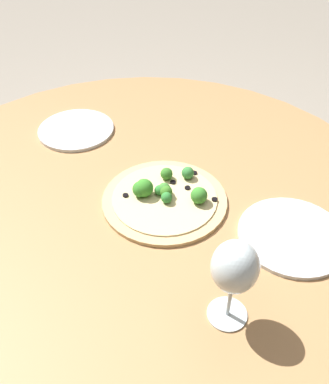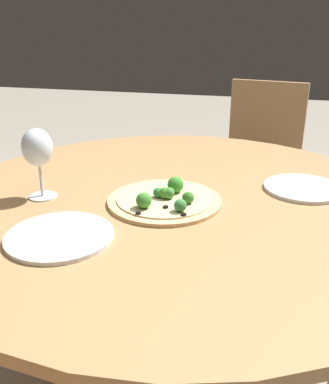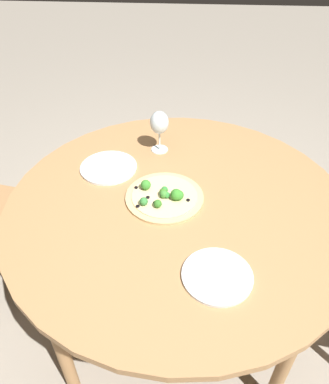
{
  "view_description": "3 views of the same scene",
  "coord_description": "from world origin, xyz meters",
  "px_view_note": "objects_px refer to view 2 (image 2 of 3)",
  "views": [
    {
      "loc": [
        -0.11,
        -0.76,
        1.41
      ],
      "look_at": [
        0.05,
        -0.02,
        0.75
      ],
      "focal_mm": 40.0,
      "sensor_mm": 36.0,
      "label": 1
    },
    {
      "loc": [
        1.05,
        0.24,
        1.17
      ],
      "look_at": [
        0.05,
        -0.02,
        0.75
      ],
      "focal_mm": 40.0,
      "sensor_mm": 36.0,
      "label": 2
    },
    {
      "loc": [
        -0.02,
        1.06,
        1.66
      ],
      "look_at": [
        0.05,
        -0.02,
        0.75
      ],
      "focal_mm": 35.0,
      "sensor_mm": 36.0,
      "label": 3
    }
  ],
  "objects_px": {
    "pizza": "(166,198)",
    "wine_glass": "(38,149)",
    "plate_near": "(60,236)",
    "chair": "(258,164)",
    "plate_far": "(303,188)"
  },
  "relations": [
    {
      "from": "pizza",
      "to": "wine_glass",
      "type": "distance_m",
      "value": 0.36
    },
    {
      "from": "wine_glass",
      "to": "plate_near",
      "type": "relative_size",
      "value": 0.8
    },
    {
      "from": "chair",
      "to": "pizza",
      "type": "relative_size",
      "value": 2.95
    },
    {
      "from": "wine_glass",
      "to": "plate_far",
      "type": "xyz_separation_m",
      "value": [
        -0.23,
        0.69,
        -0.13
      ]
    },
    {
      "from": "pizza",
      "to": "wine_glass",
      "type": "xyz_separation_m",
      "value": [
        0.04,
        -0.33,
        0.12
      ]
    },
    {
      "from": "pizza",
      "to": "plate_near",
      "type": "xyz_separation_m",
      "value": [
        0.25,
        -0.18,
        -0.01
      ]
    },
    {
      "from": "chair",
      "to": "pizza",
      "type": "height_order",
      "value": "chair"
    },
    {
      "from": "wine_glass",
      "to": "plate_near",
      "type": "bearing_deg",
      "value": 37.27
    },
    {
      "from": "chair",
      "to": "plate_far",
      "type": "bearing_deg",
      "value": -70.73
    },
    {
      "from": "plate_far",
      "to": "wine_glass",
      "type": "bearing_deg",
      "value": -71.4
    },
    {
      "from": "chair",
      "to": "plate_far",
      "type": "distance_m",
      "value": 0.97
    },
    {
      "from": "chair",
      "to": "plate_near",
      "type": "bearing_deg",
      "value": -95.63
    },
    {
      "from": "pizza",
      "to": "chair",
      "type": "bearing_deg",
      "value": 169.81
    },
    {
      "from": "pizza",
      "to": "wine_glass",
      "type": "relative_size",
      "value": 1.57
    },
    {
      "from": "plate_near",
      "to": "plate_far",
      "type": "bearing_deg",
      "value": 129.24
    }
  ]
}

